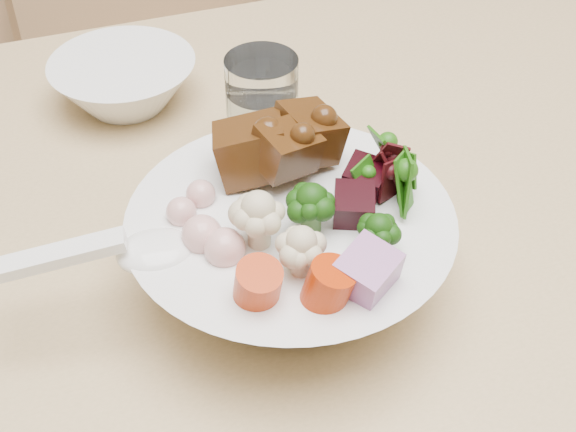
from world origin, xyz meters
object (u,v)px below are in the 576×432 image
(side_bowl, at_px, (124,83))
(dining_table, at_px, (508,253))
(water_glass, at_px, (263,118))
(chair_far, at_px, (188,68))
(food_bowl, at_px, (292,244))

(side_bowl, bearing_deg, dining_table, -34.08)
(dining_table, relative_size, side_bowl, 11.05)
(dining_table, xyz_separation_m, water_glass, (-0.22, 0.10, 0.12))
(chair_far, xyz_separation_m, food_bowl, (0.01, -0.67, 0.24))
(food_bowl, height_order, water_glass, food_bowl)
(food_bowl, relative_size, water_glass, 2.23)
(dining_table, relative_size, food_bowl, 6.64)
(food_bowl, relative_size, side_bowl, 1.66)
(dining_table, relative_size, chair_far, 1.76)
(food_bowl, distance_m, side_bowl, 0.30)
(chair_far, distance_m, water_glass, 0.57)
(chair_far, height_order, side_bowl, chair_far)
(water_glass, bearing_deg, food_bowl, -93.37)
(dining_table, bearing_deg, chair_far, 104.53)
(dining_table, distance_m, water_glass, 0.27)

